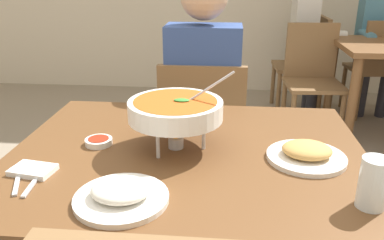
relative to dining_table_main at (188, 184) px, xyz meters
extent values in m
cube|color=brown|center=(0.00, 0.00, 0.10)|extent=(1.13, 0.92, 0.04)
cylinder|color=brown|center=(-0.51, 0.40, -0.29)|extent=(0.07, 0.07, 0.73)
cylinder|color=brown|center=(0.51, 0.40, -0.29)|extent=(0.07, 0.07, 0.73)
cube|color=brown|center=(0.00, 0.84, -0.22)|extent=(0.44, 0.44, 0.03)
cube|color=brown|center=(0.00, 0.64, 0.02)|extent=(0.42, 0.04, 0.45)
cylinder|color=brown|center=(0.19, 1.03, -0.44)|extent=(0.04, 0.04, 0.42)
cylinder|color=brown|center=(-0.19, 1.03, -0.44)|extent=(0.04, 0.04, 0.42)
cylinder|color=brown|center=(0.19, 0.65, -0.44)|extent=(0.04, 0.04, 0.42)
cylinder|color=brown|center=(-0.19, 0.65, -0.44)|extent=(0.04, 0.04, 0.42)
cylinder|color=#2D2D38|center=(0.10, 0.86, -0.43)|extent=(0.10, 0.10, 0.45)
cylinder|color=#2D2D38|center=(-0.10, 0.86, -0.43)|extent=(0.10, 0.10, 0.45)
cube|color=#2D2D38|center=(0.00, 0.82, -0.14)|extent=(0.32, 0.32, 0.12)
cube|color=#334C8C|center=(0.00, 0.74, 0.17)|extent=(0.36, 0.20, 0.50)
cylinder|color=#334C8C|center=(0.16, 0.94, 0.12)|extent=(0.08, 0.28, 0.08)
cylinder|color=#334C8C|center=(-0.16, 0.94, 0.12)|extent=(0.08, 0.28, 0.08)
cylinder|color=silver|center=(0.05, 0.03, 0.17)|extent=(0.01, 0.01, 0.10)
cylinder|color=silver|center=(-0.09, 0.10, 0.17)|extent=(0.01, 0.01, 0.10)
cylinder|color=silver|center=(-0.09, -0.05, 0.17)|extent=(0.01, 0.01, 0.10)
torus|color=silver|center=(-0.04, 0.03, 0.22)|extent=(0.21, 0.21, 0.01)
cylinder|color=#B2B2B7|center=(-0.04, 0.03, 0.14)|extent=(0.05, 0.05, 0.04)
cone|color=orange|center=(-0.04, 0.03, 0.17)|extent=(0.02, 0.02, 0.04)
cylinder|color=white|center=(-0.04, 0.03, 0.25)|extent=(0.30, 0.30, 0.06)
cylinder|color=#B75119|center=(-0.04, 0.03, 0.27)|extent=(0.26, 0.26, 0.01)
ellipsoid|color=#388433|center=(-0.02, 0.03, 0.28)|extent=(0.05, 0.03, 0.01)
cylinder|color=silver|center=(0.05, 0.05, 0.31)|extent=(0.18, 0.01, 0.13)
cylinder|color=white|center=(-0.14, -0.30, 0.13)|extent=(0.24, 0.24, 0.01)
ellipsoid|color=white|center=(-0.14, -0.30, 0.15)|extent=(0.15, 0.13, 0.04)
cylinder|color=white|center=(0.37, -0.02, 0.13)|extent=(0.24, 0.24, 0.01)
ellipsoid|color=tan|center=(0.37, -0.02, 0.15)|extent=(0.15, 0.13, 0.04)
cylinder|color=white|center=(-0.30, 0.03, 0.13)|extent=(0.09, 0.09, 0.02)
cylinder|color=maroon|center=(-0.30, 0.03, 0.14)|extent=(0.07, 0.07, 0.01)
cube|color=white|center=(-0.43, -0.18, 0.13)|extent=(0.13, 0.10, 0.02)
cube|color=silver|center=(-0.45, -0.23, 0.12)|extent=(0.08, 0.16, 0.01)
cube|color=silver|center=(-0.40, -0.23, 0.12)|extent=(0.03, 0.17, 0.01)
cylinder|color=silver|center=(0.48, -0.27, 0.18)|extent=(0.07, 0.07, 0.13)
cylinder|color=#4C331E|center=(0.48, -0.27, 0.16)|extent=(0.06, 0.06, 0.08)
cylinder|color=brown|center=(1.04, 1.71, -0.29)|extent=(0.07, 0.07, 0.73)
cylinder|color=brown|center=(1.04, 2.39, -0.29)|extent=(0.07, 0.07, 0.73)
cube|color=brown|center=(1.47, 2.61, -0.22)|extent=(0.48, 0.48, 0.03)
cylinder|color=brown|center=(1.64, 2.81, -0.44)|extent=(0.04, 0.04, 0.42)
cylinder|color=brown|center=(1.27, 2.78, -0.44)|extent=(0.04, 0.04, 0.42)
cylinder|color=brown|center=(1.30, 2.40, -0.44)|extent=(0.04, 0.04, 0.42)
cube|color=brown|center=(0.78, 2.64, -0.22)|extent=(0.46, 0.46, 0.03)
cube|color=brown|center=(0.98, 2.65, 0.02)|extent=(0.06, 0.42, 0.45)
cylinder|color=brown|center=(0.58, 2.82, -0.44)|extent=(0.04, 0.04, 0.42)
cylinder|color=brown|center=(0.59, 2.44, -0.44)|extent=(0.04, 0.04, 0.42)
cylinder|color=brown|center=(0.96, 2.84, -0.44)|extent=(0.04, 0.04, 0.42)
cylinder|color=brown|center=(0.97, 2.46, -0.44)|extent=(0.04, 0.04, 0.42)
cube|color=brown|center=(0.81, 2.01, -0.22)|extent=(0.46, 0.46, 0.03)
cube|color=brown|center=(0.80, 2.21, 0.02)|extent=(0.42, 0.06, 0.45)
cylinder|color=brown|center=(0.63, 1.81, -0.44)|extent=(0.04, 0.04, 0.42)
cylinder|color=brown|center=(1.01, 1.83, -0.44)|extent=(0.04, 0.04, 0.42)
cylinder|color=brown|center=(0.61, 2.19, -0.44)|extent=(0.04, 0.04, 0.42)
cylinder|color=brown|center=(0.99, 2.21, -0.44)|extent=(0.04, 0.04, 0.42)
cylinder|color=#2D2D38|center=(1.37, 2.53, -0.43)|extent=(0.10, 0.10, 0.45)
cylinder|color=#2D2D38|center=(1.57, 2.53, -0.43)|extent=(0.10, 0.10, 0.45)
cube|color=#2D2D38|center=(1.47, 2.57, -0.14)|extent=(0.32, 0.32, 0.12)
cube|color=teal|center=(1.47, 2.65, 0.17)|extent=(0.36, 0.20, 0.50)
cylinder|color=teal|center=(1.31, 2.45, 0.12)|extent=(0.08, 0.28, 0.08)
cylinder|color=#2D2D38|center=(0.91, 2.49, -0.43)|extent=(0.10, 0.10, 0.45)
cylinder|color=#2D2D38|center=(0.91, 2.69, -0.43)|extent=(0.10, 0.10, 0.45)
cube|color=#2D2D38|center=(0.87, 2.59, -0.14)|extent=(0.32, 0.32, 0.12)
cube|color=beige|center=(0.79, 2.59, 0.17)|extent=(0.20, 0.36, 0.50)
cylinder|color=beige|center=(0.99, 2.43, 0.12)|extent=(0.28, 0.08, 0.08)
cylinder|color=beige|center=(0.99, 2.75, 0.12)|extent=(0.28, 0.08, 0.08)
camera|label=1|loc=(0.12, -1.14, 0.67)|focal=37.01mm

